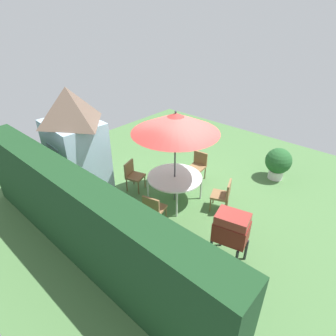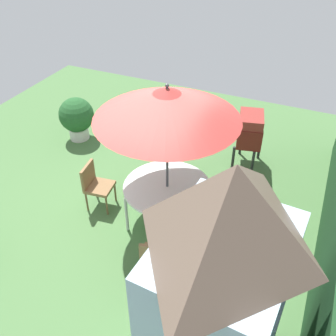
{
  "view_description": "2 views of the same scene",
  "coord_description": "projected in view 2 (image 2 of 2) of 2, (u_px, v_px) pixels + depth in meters",
  "views": [
    {
      "loc": [
        -4.32,
        5.62,
        4.84
      ],
      "look_at": [
        0.16,
        0.61,
        0.96
      ],
      "focal_mm": 29.98,
      "sensor_mm": 36.0,
      "label": 1
    },
    {
      "loc": [
        4.53,
        2.66,
        4.92
      ],
      "look_at": [
        -0.05,
        0.62,
        1.19
      ],
      "focal_mm": 40.7,
      "sensor_mm": 36.0,
      "label": 2
    }
  ],
  "objects": [
    {
      "name": "chair_near_shed",
      "position": [
        236.0,
        204.0,
        6.52
      ],
      "size": [
        0.56,
        0.57,
        0.9
      ],
      "color": "olive",
      "rests_on": "ground"
    },
    {
      "name": "chair_toward_hedge",
      "position": [
        95.0,
        183.0,
        6.98
      ],
      "size": [
        0.52,
        0.52,
        0.9
      ],
      "color": "olive",
      "rests_on": "ground"
    },
    {
      "name": "garden_shed",
      "position": [
        221.0,
        286.0,
        3.9
      ],
      "size": [
        1.74,
        1.4,
        3.16
      ],
      "color": "#9EBCD1",
      "rests_on": "ground"
    },
    {
      "name": "ground_plane",
      "position": [
        136.0,
        212.0,
        7.12
      ],
      "size": [
        11.0,
        11.0,
        0.0
      ],
      "primitive_type": "plane",
      "color": "#47703D"
    },
    {
      "name": "chair_toward_house",
      "position": [
        157.0,
        257.0,
        5.6
      ],
      "size": [
        0.58,
        0.58,
        0.9
      ],
      "color": "olive",
      "rests_on": "ground"
    },
    {
      "name": "patio_table",
      "position": [
        167.0,
        188.0,
        6.56
      ],
      "size": [
        1.52,
        1.52,
        0.77
      ],
      "color": "white",
      "rests_on": "ground"
    },
    {
      "name": "chair_far_side",
      "position": [
        170.0,
        153.0,
        7.77
      ],
      "size": [
        0.6,
        0.6,
        0.9
      ],
      "color": "olive",
      "rests_on": "ground"
    },
    {
      "name": "patio_umbrella",
      "position": [
        167.0,
        104.0,
        5.59
      ],
      "size": [
        2.26,
        2.26,
        2.65
      ],
      "color": "#4C4C51",
      "rests_on": "ground"
    },
    {
      "name": "potted_plant_by_grill",
      "position": [
        77.0,
        117.0,
        8.86
      ],
      "size": [
        0.81,
        0.81,
        1.04
      ],
      "color": "silver",
      "rests_on": "ground"
    },
    {
      "name": "bbq_grill",
      "position": [
        250.0,
        130.0,
        7.88
      ],
      "size": [
        0.8,
        0.65,
        1.2
      ],
      "color": "maroon",
      "rests_on": "ground"
    }
  ]
}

